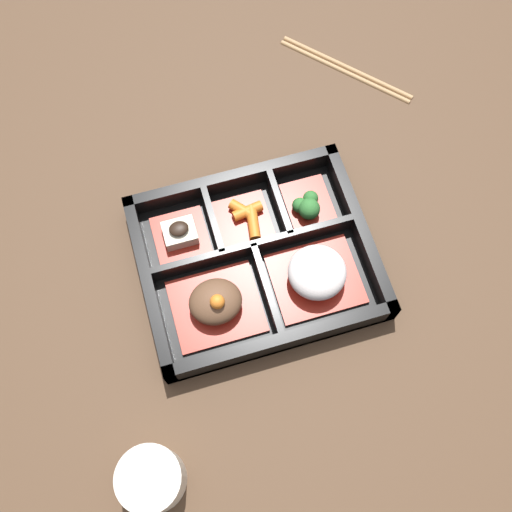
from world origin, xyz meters
name	(u,v)px	position (x,y,z in m)	size (l,w,h in m)	color
ground_plane	(256,263)	(0.00, 0.00, 0.00)	(3.00, 3.00, 0.00)	#4C3523
bento_base	(256,262)	(0.00, 0.00, 0.01)	(0.29, 0.24, 0.01)	black
bento_rim	(255,255)	(0.00, 0.00, 0.02)	(0.29, 0.24, 0.04)	black
bowl_rice	(317,274)	(-0.06, 0.05, 0.03)	(0.11, 0.10, 0.05)	maroon
bowl_stew	(216,303)	(0.06, 0.05, 0.03)	(0.11, 0.10, 0.05)	maroon
bowl_greens	(308,205)	(-0.09, -0.05, 0.02)	(0.06, 0.07, 0.03)	maroon
bowl_carrots	(248,217)	(-0.01, -0.06, 0.02)	(0.07, 0.07, 0.02)	maroon
bowl_tofu	(180,234)	(0.08, -0.06, 0.02)	(0.07, 0.07, 0.03)	maroon
tea_cup	(151,479)	(0.18, 0.22, 0.03)	(0.07, 0.07, 0.06)	beige
chopsticks	(346,68)	(-0.21, -0.26, 0.00)	(0.16, 0.17, 0.01)	#A87F51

